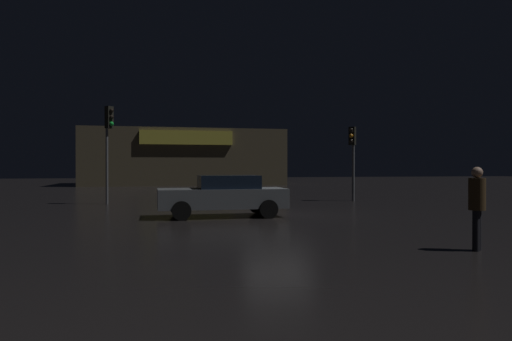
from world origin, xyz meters
TOP-DOWN VIEW (x-y plane):
  - ground_plane at (0.00, 0.00)m, footprint 120.00×120.00m
  - store_building at (-1.45, 31.39)m, footprint 19.04×10.17m
  - traffic_signal_main at (5.55, 5.85)m, footprint 0.42×0.42m
  - traffic_signal_opposite at (-6.52, 6.32)m, footprint 0.42×0.42m
  - car_near at (-2.09, -0.38)m, footprint 4.44×1.95m
  - pedestrian at (2.08, -8.20)m, footprint 0.48×0.48m

SIDE VIEW (x-z plane):
  - ground_plane at x=0.00m, z-range 0.00..0.00m
  - car_near at x=-2.09m, z-range 0.03..1.48m
  - pedestrian at x=2.08m, z-range 0.15..1.90m
  - store_building at x=-1.45m, z-range 0.00..5.35m
  - traffic_signal_main at x=5.55m, z-range 0.82..4.63m
  - traffic_signal_opposite at x=-6.52m, z-range 1.12..5.71m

